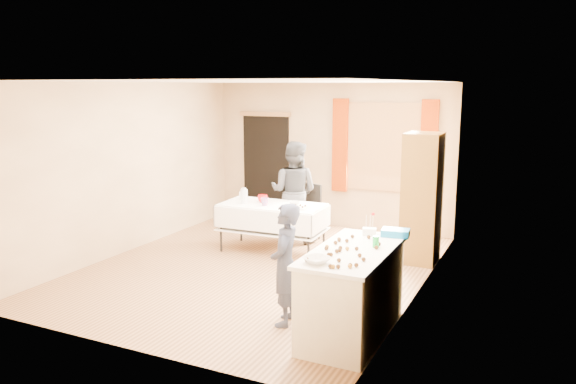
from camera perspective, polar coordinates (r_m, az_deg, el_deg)
The scene contains 29 objects.
floor at distance 8.05m, azimuth -2.98°, elevation -7.76°, with size 4.50×5.50×0.02m, color #9E7047.
ceiling at distance 7.64m, azimuth -3.17°, elevation 11.22°, with size 4.50×5.50×0.02m, color white.
wall_back at distance 10.22m, azimuth 4.31°, elevation 3.73°, with size 4.50×0.02×2.60m, color tan.
wall_front at distance 5.52m, azimuth -16.84°, elevation -2.77°, with size 4.50×0.02×2.60m, color tan.
wall_left at distance 9.02m, azimuth -15.82°, elevation 2.41°, with size 0.02×5.50×2.60m, color tan.
wall_right at distance 6.97m, azimuth 13.51°, elevation 0.15°, with size 0.02×5.50×2.60m, color tan.
window_frame at distance 9.85m, azimuth 9.69°, elevation 4.51°, with size 1.32×0.06×1.52m, color olive.
window_pane at distance 9.84m, azimuth 9.67°, elevation 4.51°, with size 1.20×0.02×1.40m, color white.
curtain_left at distance 10.04m, azimuth 5.32°, elevation 4.74°, with size 0.28×0.06×1.65m, color #902C02.
curtain_right at distance 9.62m, azimuth 14.09°, elevation 4.20°, with size 0.28×0.06×1.65m, color #902C02.
doorway at distance 10.77m, azimuth -2.24°, elevation 2.50°, with size 0.95×0.04×2.00m, color black.
door_lintel at distance 10.64m, azimuth -2.36°, elevation 7.92°, with size 1.05×0.06×0.08m, color olive.
cabinet at distance 8.33m, azimuth 13.45°, elevation -0.62°, with size 0.50×0.60×1.89m, color brown.
counter at distance 5.91m, azimuth 6.54°, elevation -10.06°, with size 0.74×1.57×0.91m.
party_table at distance 8.71m, azimuth -1.59°, elevation -3.20°, with size 1.65×0.89×0.75m.
chair at distance 9.43m, azimuth 1.86°, elevation -3.16°, with size 0.50×0.50×0.93m.
girl at distance 6.04m, azimuth -0.28°, elevation -7.39°, with size 0.42×0.55×1.33m, color #25293F.
woman at distance 9.21m, azimuth 0.58°, elevation 0.03°, with size 0.85×0.68×1.66m, color black.
soda_can at distance 5.84m, azimuth 8.91°, elevation -5.01°, with size 0.07×0.07×0.12m, color #158B2D.
mixing_bowl at distance 5.30m, azimuth 2.95°, elevation -6.92°, with size 0.32×0.32×0.06m, color white.
foam_block at distance 6.31m, azimuth 8.26°, elevation -4.01°, with size 0.15×0.10×0.08m, color white.
blue_basket at distance 6.32m, azimuth 10.86°, elevation -4.08°, with size 0.30×0.20×0.08m, color #0D6FB9.
pitcher at distance 8.69m, azimuth -4.48°, elevation -0.46°, with size 0.11×0.11×0.22m, color silver.
cup_red at distance 8.77m, azimuth -2.60°, elevation -0.67°, with size 0.18×0.18×0.12m, color red.
cup_rainbow at distance 8.53m, azimuth -2.37°, elevation -1.00°, with size 0.13×0.13×0.12m, color red.
small_bowl at distance 8.60m, azimuth 0.65°, elevation -1.12°, with size 0.18×0.18×0.05m, color white.
pastry_tray at distance 8.36m, azimuth 1.12°, elevation -1.58°, with size 0.28×0.20×0.02m, color white.
bottle at distance 9.02m, azimuth -4.69°, elevation -0.17°, with size 0.10×0.10×0.18m, color white.
cake_balls at distance 5.62m, azimuth 5.78°, elevation -6.01°, with size 0.53×1.16×0.04m.
Camera 1 is at (3.64, -6.71, 2.55)m, focal length 35.00 mm.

